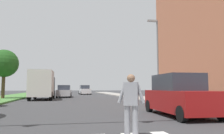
{
  "coord_description": "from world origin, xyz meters",
  "views": [
    {
      "loc": [
        -0.42,
        2.57,
        1.33
      ],
      "look_at": [
        1.94,
        14.14,
        2.42
      ],
      "focal_mm": 35.44,
      "sensor_mm": 36.0,
      "label": 1
    }
  ],
  "objects": [
    {
      "name": "pedestrian_performer",
      "position": [
        1.28,
        8.34,
        0.93
      ],
      "size": [
        0.72,
        0.39,
        1.69
      ],
      "color": "gray",
      "rests_on": "ground_plane"
    },
    {
      "name": "sedan_distant",
      "position": [
        2.9,
        44.81,
        0.81
      ],
      "size": [
        2.13,
        4.34,
        1.75
      ],
      "color": "silver",
      "rests_on": "ground_plane"
    },
    {
      "name": "sedan_midblock",
      "position": [
        -0.77,
        33.43,
        0.76
      ],
      "size": [
        2.07,
        4.62,
        1.64
      ],
      "color": "#B7B7BC",
      "rests_on": "ground_plane"
    },
    {
      "name": "tree_distant",
      "position": [
        -7.28,
        28.77,
        3.96
      ],
      "size": [
        3.06,
        3.06,
        5.37
      ],
      "color": "#4C3823",
      "rests_on": "median_strip"
    },
    {
      "name": "street_lamp_right",
      "position": [
        7.7,
        21.62,
        4.59
      ],
      "size": [
        1.02,
        0.24,
        7.5
      ],
      "color": "slate",
      "rests_on": "sidewalk_right"
    },
    {
      "name": "sidewalk_right",
      "position": [
        8.29,
        28.0,
        0.07
      ],
      "size": [
        3.0,
        64.0,
        0.15
      ],
      "primitive_type": "cube",
      "color": "#9E9991",
      "rests_on": "ground_plane"
    },
    {
      "name": "ground_plane",
      "position": [
        0.0,
        30.0,
        0.0
      ],
      "size": [
        140.0,
        140.0,
        0.0
      ],
      "primitive_type": "plane",
      "color": "#38383A"
    },
    {
      "name": "suv_crossing",
      "position": [
        4.83,
        12.32,
        0.93
      ],
      "size": [
        2.07,
        4.65,
        1.97
      ],
      "color": "maroon",
      "rests_on": "ground_plane"
    },
    {
      "name": "truck_box_delivery",
      "position": [
        -3.06,
        27.92,
        1.63
      ],
      "size": [
        2.4,
        6.2,
        3.1
      ],
      "color": "black",
      "rests_on": "ground_plane"
    }
  ]
}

